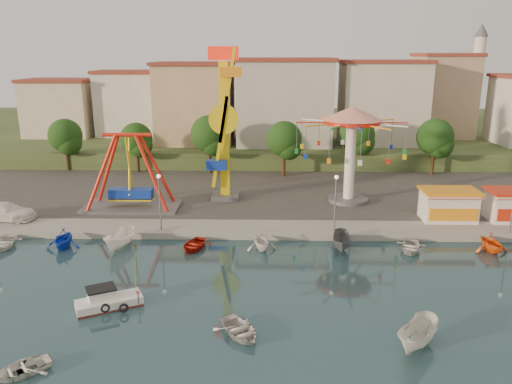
{
  "coord_description": "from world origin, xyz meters",
  "views": [
    {
      "loc": [
        1.79,
        -30.44,
        16.38
      ],
      "look_at": [
        0.77,
        14.0,
        4.0
      ],
      "focal_mm": 35.0,
      "sensor_mm": 36.0,
      "label": 1
    }
  ],
  "objects_px": {
    "rowboat_a": "(240,330)",
    "skiff": "(418,336)",
    "van": "(5,212)",
    "wave_swinger": "(351,133)",
    "cabin_motorboat": "(108,302)",
    "kamikaze_tower": "(225,128)",
    "pirate_ship_ride": "(130,173)"
  },
  "relations": [
    {
      "from": "rowboat_a",
      "to": "skiff",
      "type": "distance_m",
      "value": 10.38
    },
    {
      "from": "skiff",
      "to": "van",
      "type": "bearing_deg",
      "value": -173.31
    },
    {
      "from": "wave_swinger",
      "to": "skiff",
      "type": "distance_m",
      "value": 28.57
    },
    {
      "from": "van",
      "to": "rowboat_a",
      "type": "bearing_deg",
      "value": -123.5
    },
    {
      "from": "wave_swinger",
      "to": "cabin_motorboat",
      "type": "relative_size",
      "value": 2.56
    },
    {
      "from": "skiff",
      "to": "cabin_motorboat",
      "type": "bearing_deg",
      "value": -155.34
    },
    {
      "from": "kamikaze_tower",
      "to": "wave_swinger",
      "type": "relative_size",
      "value": 1.42
    },
    {
      "from": "rowboat_a",
      "to": "wave_swinger",
      "type": "bearing_deg",
      "value": 36.35
    },
    {
      "from": "kamikaze_tower",
      "to": "cabin_motorboat",
      "type": "relative_size",
      "value": 3.64
    },
    {
      "from": "rowboat_a",
      "to": "kamikaze_tower",
      "type": "bearing_deg",
      "value": 64.34
    },
    {
      "from": "cabin_motorboat",
      "to": "rowboat_a",
      "type": "xyz_separation_m",
      "value": [
        9.01,
        -3.28,
        -0.04
      ]
    },
    {
      "from": "pirate_ship_ride",
      "to": "skiff",
      "type": "height_order",
      "value": "pirate_ship_ride"
    },
    {
      "from": "rowboat_a",
      "to": "van",
      "type": "distance_m",
      "value": 30.84
    },
    {
      "from": "wave_swinger",
      "to": "rowboat_a",
      "type": "relative_size",
      "value": 3.31
    },
    {
      "from": "wave_swinger",
      "to": "skiff",
      "type": "bearing_deg",
      "value": -90.5
    },
    {
      "from": "pirate_ship_ride",
      "to": "skiff",
      "type": "distance_m",
      "value": 33.83
    },
    {
      "from": "cabin_motorboat",
      "to": "van",
      "type": "height_order",
      "value": "van"
    },
    {
      "from": "cabin_motorboat",
      "to": "van",
      "type": "relative_size",
      "value": 0.78
    },
    {
      "from": "skiff",
      "to": "van",
      "type": "distance_m",
      "value": 39.95
    },
    {
      "from": "pirate_ship_ride",
      "to": "wave_swinger",
      "type": "bearing_deg",
      "value": 7.43
    },
    {
      "from": "pirate_ship_ride",
      "to": "rowboat_a",
      "type": "relative_size",
      "value": 2.86
    },
    {
      "from": "rowboat_a",
      "to": "cabin_motorboat",
      "type": "bearing_deg",
      "value": 128.08
    },
    {
      "from": "kamikaze_tower",
      "to": "rowboat_a",
      "type": "height_order",
      "value": "kamikaze_tower"
    },
    {
      "from": "pirate_ship_ride",
      "to": "skiff",
      "type": "bearing_deg",
      "value": -46.91
    },
    {
      "from": "rowboat_a",
      "to": "skiff",
      "type": "height_order",
      "value": "skiff"
    },
    {
      "from": "pirate_ship_ride",
      "to": "skiff",
      "type": "relative_size",
      "value": 2.38
    },
    {
      "from": "wave_swinger",
      "to": "rowboat_a",
      "type": "distance_m",
      "value": 29.56
    },
    {
      "from": "rowboat_a",
      "to": "pirate_ship_ride",
      "type": "bearing_deg",
      "value": 86.45
    },
    {
      "from": "wave_swinger",
      "to": "van",
      "type": "height_order",
      "value": "wave_swinger"
    },
    {
      "from": "kamikaze_tower",
      "to": "skiff",
      "type": "height_order",
      "value": "kamikaze_tower"
    },
    {
      "from": "wave_swinger",
      "to": "cabin_motorboat",
      "type": "xyz_separation_m",
      "value": [
        -19.56,
        -23.21,
        -7.79
      ]
    },
    {
      "from": "cabin_motorboat",
      "to": "kamikaze_tower",
      "type": "bearing_deg",
      "value": 48.58
    }
  ]
}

